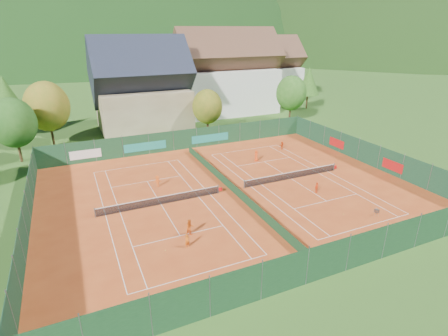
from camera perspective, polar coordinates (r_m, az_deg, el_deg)
ground at (r=39.00m, az=1.21°, el=-3.75°), size 600.00×600.00×0.00m
clay_pad at (r=38.99m, az=1.21°, el=-3.72°), size 40.00×32.00×0.01m
court_markings_left at (r=36.60m, az=-10.23°, el=-5.88°), size 11.03×23.83×0.00m
court_markings_right at (r=42.75m, az=10.95°, el=-1.74°), size 11.03×23.83×0.00m
tennis_net_left at (r=36.41m, az=-10.04°, el=-5.14°), size 13.30×0.10×1.02m
tennis_net_right at (r=42.64m, az=11.16°, el=-1.10°), size 13.30×0.10×1.02m
court_divider at (r=38.77m, az=1.22°, el=-3.06°), size 0.03×28.80×1.00m
fence_north at (r=52.24m, az=-6.82°, el=4.58°), size 40.00×0.10×3.00m
fence_south at (r=26.71m, az=16.65°, el=-14.21°), size 40.00×0.04×3.00m
fence_west at (r=35.52m, az=-29.55°, el=-6.79°), size 0.04×32.00×3.00m
fence_east at (r=49.85m, az=22.45°, el=2.21°), size 0.09×32.00×3.00m
chalet at (r=63.73m, az=-13.24°, el=12.06°), size 16.20×12.00×16.00m
hotel_block_a at (r=75.16m, az=0.45°, el=14.61°), size 21.60×11.00×17.25m
hotel_block_b at (r=88.78m, az=6.72°, el=15.08°), size 17.28×10.00×15.50m
tree_west_front at (r=53.38m, az=-31.17°, el=6.32°), size 5.72×5.72×8.69m
tree_west_mid at (r=58.76m, az=-26.93°, el=8.95°), size 6.44×6.44×9.78m
tree_west_back at (r=67.05m, az=-32.06°, el=9.92°), size 5.60×5.60×10.00m
tree_center at (r=59.01m, az=-2.74°, el=9.96°), size 5.01×5.01×7.60m
tree_east_front at (r=69.09m, az=10.91°, el=11.92°), size 5.72×5.72×8.69m
tree_east_mid at (r=81.23m, az=13.64°, el=13.62°), size 5.04×5.04×9.00m
tree_east_back at (r=83.33m, az=5.72°, el=14.77°), size 7.15×7.15×10.86m
mountain_backdrop at (r=274.64m, az=-14.83°, el=9.23°), size 820.00×530.00×242.00m
ball_hopper at (r=36.75m, az=23.64°, el=-6.43°), size 0.34×0.34×0.80m
loose_ball_0 at (r=29.55m, az=-9.58°, el=-13.12°), size 0.07×0.07×0.07m
loose_ball_1 at (r=36.12m, az=18.99°, el=-7.16°), size 0.07×0.07×0.07m
player_left_near at (r=29.34m, az=-6.02°, el=-11.77°), size 0.51×0.39×1.26m
player_left_mid at (r=30.76m, az=-5.59°, el=-9.67°), size 0.86×0.72×1.58m
player_left_far at (r=40.41m, az=-10.83°, el=-2.11°), size 0.89×0.52×1.37m
player_right_near at (r=39.65m, az=14.89°, el=-3.09°), size 0.76×0.56×1.21m
player_right_far_a at (r=47.61m, az=5.29°, el=2.02°), size 0.89×0.82×1.53m
player_right_far_b at (r=52.89m, az=9.43°, el=3.68°), size 1.19×0.78×1.22m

